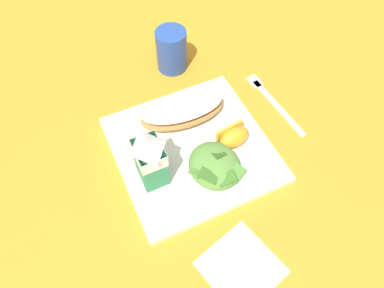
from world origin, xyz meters
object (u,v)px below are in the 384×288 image
at_px(milk_carton, 150,158).
at_px(orange_wedge_front, 234,137).
at_px(green_salad_pile, 215,165).
at_px(drinking_blue_cup, 172,50).
at_px(paper_napkin, 241,267).
at_px(metal_fork, 271,99).
at_px(cheesy_pizza_bread, 183,110).
at_px(white_plate, 192,149).

relative_size(milk_carton, orange_wedge_front, 1.72).
relative_size(green_salad_pile, drinking_blue_cup, 1.06).
bearing_deg(drinking_blue_cup, orange_wedge_front, -176.28).
distance_m(paper_napkin, metal_fork, 0.36).
distance_m(cheesy_pizza_bread, paper_napkin, 0.31).
xyz_separation_m(green_salad_pile, metal_fork, (0.11, -0.19, -0.03)).
distance_m(white_plate, milk_carton, 0.12).
bearing_deg(paper_napkin, white_plate, -5.48).
bearing_deg(white_plate, drinking_blue_cup, -14.22).
bearing_deg(cheesy_pizza_bread, green_salad_pile, 179.79).
distance_m(green_salad_pile, orange_wedge_front, 0.07).
height_order(white_plate, green_salad_pile, green_salad_pile).
relative_size(green_salad_pile, orange_wedge_front, 1.58).
bearing_deg(cheesy_pizza_bread, metal_fork, -97.95).
bearing_deg(milk_carton, cheesy_pizza_bread, -45.80).
bearing_deg(orange_wedge_front, drinking_blue_cup, 3.72).
bearing_deg(orange_wedge_front, white_plate, 72.21).
bearing_deg(paper_napkin, orange_wedge_front, -25.03).
height_order(cheesy_pizza_bread, paper_napkin, cheesy_pizza_bread).
xyz_separation_m(white_plate, cheesy_pizza_bread, (0.07, -0.01, 0.03)).
relative_size(milk_carton, drinking_blue_cup, 1.15).
height_order(orange_wedge_front, paper_napkin, orange_wedge_front).
bearing_deg(metal_fork, paper_napkin, 140.49).
relative_size(cheesy_pizza_bread, metal_fork, 0.93).
height_order(green_salad_pile, paper_napkin, green_salad_pile).
distance_m(white_plate, green_salad_pile, 0.07).
xyz_separation_m(white_plate, orange_wedge_front, (-0.02, -0.07, 0.03)).
bearing_deg(cheesy_pizza_bread, white_plate, 169.09).
bearing_deg(metal_fork, green_salad_pile, 120.09).
height_order(green_salad_pile, milk_carton, milk_carton).
xyz_separation_m(white_plate, drinking_blue_cup, (0.23, -0.06, 0.04)).
height_order(metal_fork, drinking_blue_cup, drinking_blue_cup).
distance_m(orange_wedge_front, paper_napkin, 0.23).
distance_m(milk_carton, drinking_blue_cup, 0.30).
bearing_deg(drinking_blue_cup, metal_fork, -140.53).
distance_m(cheesy_pizza_bread, metal_fork, 0.20).
bearing_deg(paper_napkin, cheesy_pizza_bread, -6.82).
xyz_separation_m(cheesy_pizza_bread, orange_wedge_front, (-0.10, -0.06, 0.00)).
height_order(green_salad_pile, metal_fork, green_salad_pile).
xyz_separation_m(milk_carton, drinking_blue_cup, (0.26, -0.15, -0.03)).
xyz_separation_m(white_plate, metal_fork, (0.05, -0.21, -0.01)).
bearing_deg(green_salad_pile, drinking_blue_cup, -8.56).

